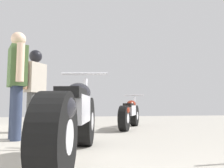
{
  "coord_description": "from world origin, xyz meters",
  "views": [
    {
      "loc": [
        -0.45,
        0.19,
        0.54
      ],
      "look_at": [
        0.07,
        3.45,
        0.86
      ],
      "focal_mm": 35.12,
      "sensor_mm": 36.0,
      "label": 1
    }
  ],
  "objects_px": {
    "mechanic_in_blue": "(17,78)",
    "mechanic_with_helmet": "(35,82)",
    "motorcycle_maroon_cruiser": "(74,118)",
    "motorcycle_black_naked": "(129,114)"
  },
  "relations": [
    {
      "from": "mechanic_in_blue",
      "to": "mechanic_with_helmet",
      "type": "bearing_deg",
      "value": 84.33
    },
    {
      "from": "motorcycle_maroon_cruiser",
      "to": "mechanic_in_blue",
      "type": "xyz_separation_m",
      "value": [
        -0.93,
        1.42,
        0.57
      ]
    },
    {
      "from": "motorcycle_maroon_cruiser",
      "to": "motorcycle_black_naked",
      "type": "bearing_deg",
      "value": 65.59
    },
    {
      "from": "mechanic_in_blue",
      "to": "mechanic_with_helmet",
      "type": "relative_size",
      "value": 1.03
    },
    {
      "from": "motorcycle_maroon_cruiser",
      "to": "mechanic_with_helmet",
      "type": "xyz_separation_m",
      "value": [
        -0.83,
        2.41,
        0.6
      ]
    },
    {
      "from": "mechanic_in_blue",
      "to": "motorcycle_maroon_cruiser",
      "type": "bearing_deg",
      "value": -56.79
    },
    {
      "from": "mechanic_with_helmet",
      "to": "motorcycle_black_naked",
      "type": "bearing_deg",
      "value": 9.61
    },
    {
      "from": "motorcycle_black_naked",
      "to": "motorcycle_maroon_cruiser",
      "type": "bearing_deg",
      "value": -114.41
    },
    {
      "from": "mechanic_in_blue",
      "to": "mechanic_with_helmet",
      "type": "xyz_separation_m",
      "value": [
        0.1,
        0.99,
        0.03
      ]
    },
    {
      "from": "motorcycle_black_naked",
      "to": "mechanic_in_blue",
      "type": "relative_size",
      "value": 0.95
    }
  ]
}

